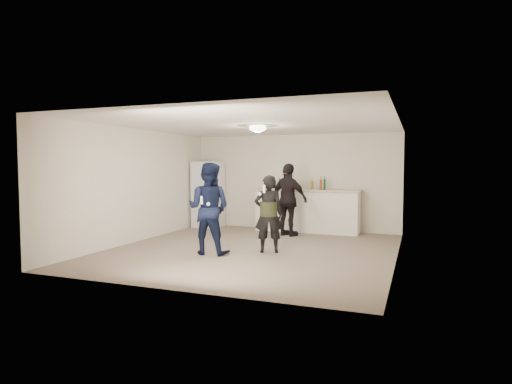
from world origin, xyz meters
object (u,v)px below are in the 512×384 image
(counter, at_px, (307,211))
(woman, at_px, (269,214))
(spectator, at_px, (289,200))
(fridge, at_px, (208,194))
(man, at_px, (209,208))
(shaker, at_px, (281,185))

(counter, height_order, woman, woman)
(counter, distance_m, spectator, 0.89)
(woman, bearing_deg, spectator, -104.54)
(fridge, height_order, spectator, fridge)
(counter, relative_size, fridge, 1.44)
(man, relative_size, spectator, 1.00)
(fridge, distance_m, man, 3.67)
(man, height_order, woman, man)
(fridge, height_order, man, fridge)
(shaker, distance_m, spectator, 0.90)
(fridge, bearing_deg, woman, -45.23)
(spectator, bearing_deg, counter, -89.43)
(counter, height_order, shaker, shaker)
(man, bearing_deg, spectator, -110.76)
(man, xyz_separation_m, woman, (1.03, 0.52, -0.12))
(fridge, height_order, shaker, fridge)
(counter, height_order, man, man)
(woman, relative_size, spectator, 0.86)
(shaker, bearing_deg, fridge, -179.40)
(counter, relative_size, spectator, 1.49)
(shaker, bearing_deg, man, -96.87)
(counter, bearing_deg, spectator, -108.52)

